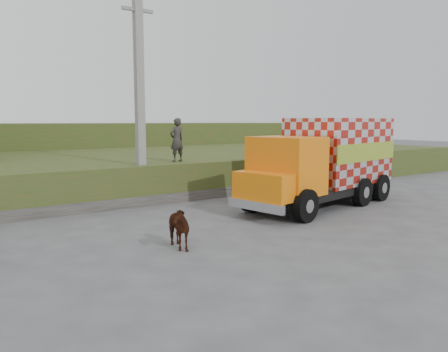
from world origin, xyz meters
TOP-DOWN VIEW (x-y plane):
  - ground at (0.00, 0.00)m, footprint 120.00×120.00m
  - embankment at (0.00, 10.00)m, footprint 40.00×12.00m
  - embankment_far at (0.00, 22.00)m, footprint 40.00×12.00m
  - retaining_strip at (-2.00, 4.20)m, footprint 16.00×0.50m
  - utility_pole at (-1.00, 4.60)m, footprint 1.20×0.30m
  - cargo_truck at (4.64, 0.47)m, footprint 7.64×3.73m
  - cow at (-2.76, -1.40)m, footprint 0.74×1.36m
  - pedestrian at (0.81, 5.08)m, footprint 0.72×0.54m

SIDE VIEW (x-z plane):
  - ground at x=0.00m, z-range 0.00..0.00m
  - retaining_strip at x=-2.00m, z-range 0.00..0.40m
  - cow at x=-2.76m, z-range 0.00..1.10m
  - embankment at x=0.00m, z-range 0.00..1.50m
  - embankment_far at x=0.00m, z-range 0.00..3.00m
  - cargo_truck at x=4.64m, z-range 0.05..3.32m
  - pedestrian at x=0.81m, z-range 1.50..3.29m
  - utility_pole at x=-1.00m, z-range 0.08..8.07m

